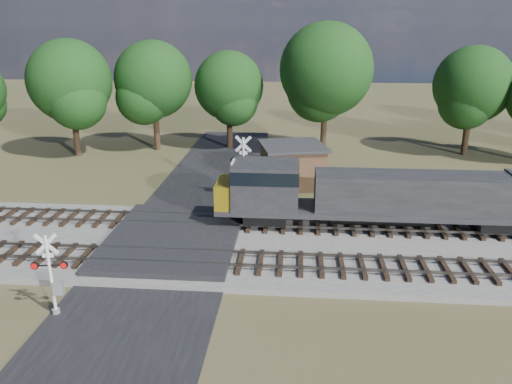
{
  "coord_description": "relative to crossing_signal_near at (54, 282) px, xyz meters",
  "views": [
    {
      "loc": [
        6.64,
        -24.2,
        11.67
      ],
      "look_at": [
        4.45,
        2.0,
        2.69
      ],
      "focal_mm": 35.0,
      "sensor_mm": 36.0,
      "label": 1
    }
  ],
  "objects": [
    {
      "name": "ground",
      "position": [
        3.18,
        6.75,
        -1.55
      ],
      "size": [
        160.0,
        160.0,
        0.0
      ],
      "primitive_type": "plane",
      "color": "#444726",
      "rests_on": "ground"
    },
    {
      "name": "equipment_shed",
      "position": [
        9.55,
        18.56,
        0.03
      ],
      "size": [
        5.52,
        5.52,
        3.11
      ],
      "rotation": [
        0.0,
        0.0,
        0.24
      ],
      "color": "#48321E",
      "rests_on": "ground"
    },
    {
      "name": "crossing_signal_near",
      "position": [
        0.0,
        0.0,
        0.0
      ],
      "size": [
        1.5,
        0.35,
        3.73
      ],
      "rotation": [
        0.0,
        0.0,
        0.13
      ],
      "color": "silver",
      "rests_on": "ground"
    },
    {
      "name": "road",
      "position": [
        3.18,
        6.75,
        -1.51
      ],
      "size": [
        7.0,
        60.0,
        0.08
      ],
      "primitive_type": "cube",
      "color": "black",
      "rests_on": "ground"
    },
    {
      "name": "track_far",
      "position": [
        6.3,
        9.75,
        -1.14
      ],
      "size": [
        140.0,
        2.6,
        0.33
      ],
      "color": "black",
      "rests_on": "ballast_bed"
    },
    {
      "name": "treeline",
      "position": [
        11.34,
        27.65,
        5.16
      ],
      "size": [
        79.86,
        11.22,
        11.97
      ],
      "color": "black",
      "rests_on": "ground"
    },
    {
      "name": "crossing_panel",
      "position": [
        3.18,
        7.25,
        -1.24
      ],
      "size": [
        7.0,
        9.0,
        0.62
      ],
      "primitive_type": "cube",
      "color": "#262628",
      "rests_on": "ground"
    },
    {
      "name": "crossing_signal_far",
      "position": [
        6.17,
        14.93,
        0.33
      ],
      "size": [
        1.82,
        0.4,
        4.52
      ],
      "rotation": [
        0.0,
        0.0,
        3.07
      ],
      "color": "silver",
      "rests_on": "ground"
    },
    {
      "name": "ballast_bed",
      "position": [
        13.18,
        7.25,
        -1.4
      ],
      "size": [
        140.0,
        10.0,
        0.3
      ],
      "primitive_type": "cube",
      "color": "gray",
      "rests_on": "ground"
    },
    {
      "name": "track_near",
      "position": [
        6.3,
        4.75,
        -1.14
      ],
      "size": [
        140.0,
        2.6,
        0.33
      ],
      "color": "black",
      "rests_on": "ballast_bed"
    }
  ]
}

